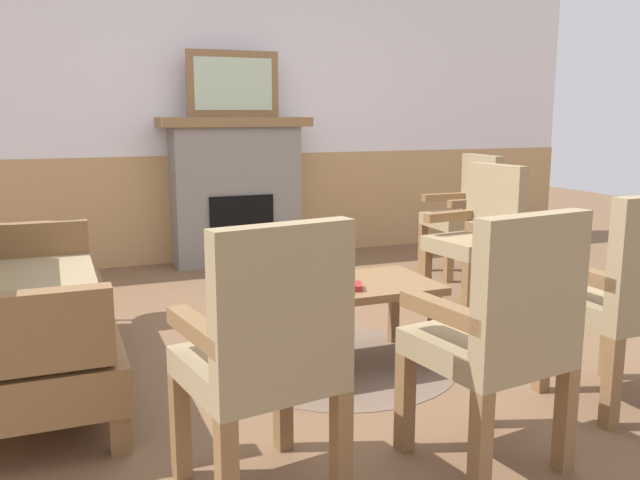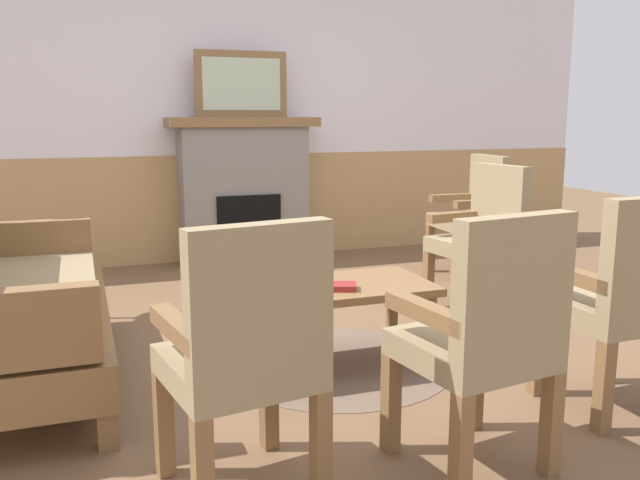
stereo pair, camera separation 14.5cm
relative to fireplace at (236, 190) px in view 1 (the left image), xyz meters
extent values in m
plane|color=brown|center=(0.00, -2.35, -0.65)|extent=(14.00, 14.00, 0.00)
cube|color=white|center=(0.00, 0.25, 0.70)|extent=(7.20, 0.12, 2.70)
cube|color=tan|center=(0.00, 0.18, -0.18)|extent=(7.20, 0.02, 0.95)
cube|color=gray|center=(0.00, 0.00, -0.05)|extent=(1.10, 0.36, 1.20)
cube|color=black|center=(0.00, -0.19, -0.27)|extent=(0.56, 0.02, 0.48)
cube|color=brown|center=(0.00, 0.00, 0.59)|extent=(1.30, 0.44, 0.08)
cube|color=brown|center=(0.00, 0.00, 0.91)|extent=(0.80, 0.03, 0.56)
cube|color=#B2C6A8|center=(0.00, -0.02, 0.91)|extent=(0.68, 0.01, 0.44)
cube|color=brown|center=(-1.32, -3.18, -0.57)|extent=(0.08, 0.08, 0.16)
cube|color=brown|center=(-1.32, -1.50, -0.57)|extent=(0.08, 0.08, 0.16)
cube|color=brown|center=(-1.62, -2.34, -0.39)|extent=(0.70, 1.80, 0.20)
cube|color=#937F5B|center=(-1.62, -2.34, -0.23)|extent=(0.60, 1.70, 0.12)
cube|color=brown|center=(-1.62, -3.19, -0.12)|extent=(0.60, 0.10, 0.30)
cube|color=brown|center=(-1.62, -1.49, -0.12)|extent=(0.60, 0.10, 0.30)
cube|color=brown|center=(-0.55, -2.87, -0.45)|extent=(0.05, 0.05, 0.40)
cube|color=brown|center=(0.29, -2.87, -0.45)|extent=(0.05, 0.05, 0.40)
cube|color=brown|center=(-0.55, -2.43, -0.45)|extent=(0.05, 0.05, 0.40)
cube|color=brown|center=(0.29, -2.43, -0.45)|extent=(0.05, 0.05, 0.40)
cube|color=brown|center=(-0.13, -2.65, -0.23)|extent=(0.96, 0.56, 0.04)
cylinder|color=brown|center=(-0.13, -2.65, -0.65)|extent=(1.20, 1.20, 0.01)
cube|color=maroon|center=(-0.20, -2.74, -0.20)|extent=(0.26, 0.20, 0.03)
cube|color=brown|center=(0.89, -2.29, -0.45)|extent=(0.07, 0.07, 0.40)
cube|color=brown|center=(0.83, -1.87, -0.45)|extent=(0.07, 0.07, 0.40)
cube|color=brown|center=(1.30, -2.23, -0.45)|extent=(0.07, 0.07, 0.40)
cube|color=brown|center=(1.24, -1.81, -0.45)|extent=(0.07, 0.07, 0.40)
cube|color=#937F5B|center=(1.06, -2.05, -0.20)|extent=(0.54, 0.54, 0.10)
cube|color=#937F5B|center=(1.26, -2.02, 0.09)|extent=(0.15, 0.49, 0.48)
cube|color=brown|center=(1.09, -2.25, -0.03)|extent=(0.45, 0.13, 0.06)
cube|color=brown|center=(1.04, -1.85, -0.03)|extent=(0.45, 0.13, 0.06)
cube|color=brown|center=(1.36, -1.33, -0.45)|extent=(0.06, 0.06, 0.40)
cube|color=brown|center=(1.37, -0.91, -0.45)|extent=(0.06, 0.06, 0.40)
cube|color=brown|center=(1.78, -1.34, -0.45)|extent=(0.06, 0.06, 0.40)
cube|color=brown|center=(1.79, -0.92, -0.45)|extent=(0.06, 0.06, 0.40)
cube|color=#937F5B|center=(1.57, -1.13, -0.20)|extent=(0.49, 0.49, 0.10)
cube|color=#937F5B|center=(1.77, -1.13, 0.09)|extent=(0.09, 0.48, 0.48)
cube|color=brown|center=(1.57, -1.33, -0.03)|extent=(0.44, 0.08, 0.06)
cube|color=brown|center=(1.58, -0.92, -0.03)|extent=(0.44, 0.08, 0.06)
cube|color=brown|center=(-0.27, -3.57, -0.45)|extent=(0.07, 0.07, 0.40)
cube|color=brown|center=(0.14, -3.51, -0.45)|extent=(0.07, 0.07, 0.40)
cube|color=brown|center=(-0.21, -3.99, -0.45)|extent=(0.07, 0.07, 0.40)
cube|color=brown|center=(0.20, -3.93, -0.45)|extent=(0.07, 0.07, 0.40)
cube|color=#937F5B|center=(-0.03, -3.75, -0.20)|extent=(0.54, 0.54, 0.10)
cube|color=#937F5B|center=(-0.01, -3.95, 0.09)|extent=(0.49, 0.15, 0.48)
cube|color=brown|center=(-0.24, -3.78, -0.03)|extent=(0.13, 0.45, 0.06)
cube|color=brown|center=(0.17, -3.72, -0.03)|extent=(0.13, 0.45, 0.06)
cube|color=brown|center=(0.61, -3.31, -0.45)|extent=(0.06, 0.06, 0.40)
cube|color=brown|center=(1.03, -3.31, -0.45)|extent=(0.06, 0.06, 0.40)
cube|color=brown|center=(0.62, -3.73, -0.45)|extent=(0.06, 0.06, 0.40)
cube|color=#937F5B|center=(0.83, -3.52, -0.20)|extent=(0.49, 0.49, 0.10)
cube|color=brown|center=(0.62, -3.52, -0.03)|extent=(0.08, 0.44, 0.06)
cube|color=brown|center=(-1.13, -3.46, -0.45)|extent=(0.07, 0.07, 0.40)
cube|color=brown|center=(-0.71, -3.39, -0.45)|extent=(0.07, 0.07, 0.40)
cube|color=brown|center=(-1.06, -3.87, -0.45)|extent=(0.07, 0.07, 0.40)
cube|color=brown|center=(-0.65, -3.80, -0.45)|extent=(0.07, 0.07, 0.40)
cube|color=#937F5B|center=(-0.89, -3.63, -0.20)|extent=(0.55, 0.55, 0.10)
cube|color=#937F5B|center=(-0.85, -3.83, 0.09)|extent=(0.49, 0.16, 0.48)
cube|color=brown|center=(-1.09, -3.67, -0.03)|extent=(0.14, 0.45, 0.06)
cube|color=brown|center=(-0.69, -3.60, -0.03)|extent=(0.14, 0.45, 0.06)
camera|label=1|loc=(-1.50, -5.74, 0.66)|focal=37.73mm
camera|label=2|loc=(-1.36, -5.79, 0.66)|focal=37.73mm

